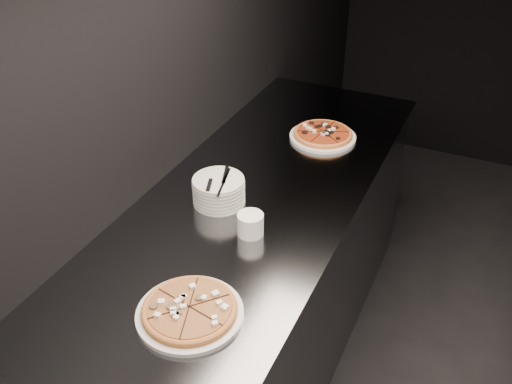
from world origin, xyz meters
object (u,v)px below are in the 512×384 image
at_px(pizza_tomato, 323,135).
at_px(cutlery, 218,181).
at_px(pizza_mushroom, 190,311).
at_px(plate_stack, 219,191).
at_px(counter, 239,310).
at_px(ramekin, 250,224).

xyz_separation_m(pizza_tomato, cutlery, (-0.17, -0.63, 0.08)).
height_order(pizza_mushroom, cutlery, cutlery).
height_order(pizza_tomato, plate_stack, plate_stack).
relative_size(counter, cutlery, 12.38).
bearing_deg(pizza_mushroom, counter, 101.00).
distance_m(pizza_mushroom, cutlery, 0.55).
distance_m(pizza_tomato, plate_stack, 0.64).
bearing_deg(pizza_mushroom, plate_stack, 109.74).
bearing_deg(pizza_mushroom, cutlery, 109.51).
relative_size(pizza_tomato, cutlery, 1.68).
distance_m(counter, plate_stack, 0.52).
xyz_separation_m(counter, ramekin, (0.09, -0.07, 0.50)).
bearing_deg(pizza_tomato, pizza_mushroom, -89.33).
bearing_deg(counter, pizza_mushroom, -79.00).
xyz_separation_m(pizza_mushroom, ramekin, (-0.01, 0.41, 0.02)).
xyz_separation_m(pizza_mushroom, cutlery, (-0.18, 0.52, 0.08)).
bearing_deg(plate_stack, counter, -26.85).
bearing_deg(pizza_mushroom, ramekin, 91.03).
distance_m(cutlery, ramekin, 0.21).
height_order(counter, pizza_tomato, pizza_tomato).
xyz_separation_m(pizza_mushroom, pizza_tomato, (-0.01, 1.15, -0.00)).
distance_m(counter, pizza_mushroom, 0.68).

